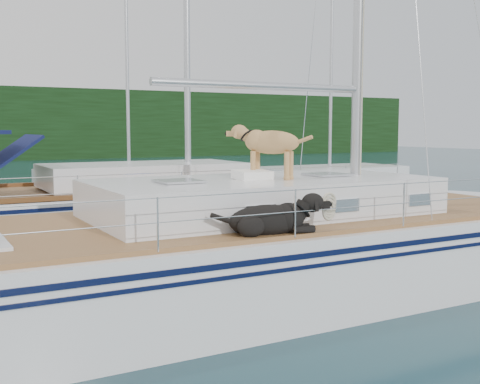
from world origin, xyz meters
TOP-DOWN VIEW (x-y plane):
  - ground at (0.00, 0.00)m, footprint 120.00×120.00m
  - main_sailboat at (0.09, -0.01)m, footprint 12.00×3.80m
  - neighbor_sailboat at (0.03, 6.24)m, footprint 11.00×3.50m
  - bg_boat_center at (4.00, 16.00)m, footprint 7.20×3.00m
  - bg_boat_east at (12.00, 13.00)m, footprint 6.40×3.00m

SIDE VIEW (x-z plane):
  - ground at x=0.00m, z-range 0.00..0.00m
  - bg_boat_center at x=4.00m, z-range -5.37..6.28m
  - bg_boat_east at x=12.00m, z-range -5.37..6.28m
  - neighbor_sailboat at x=0.03m, z-range -6.02..7.28m
  - main_sailboat at x=0.09m, z-range -6.33..7.68m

